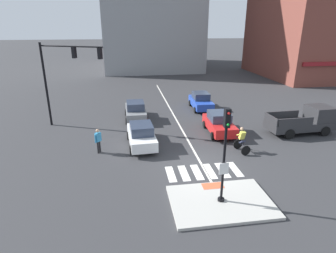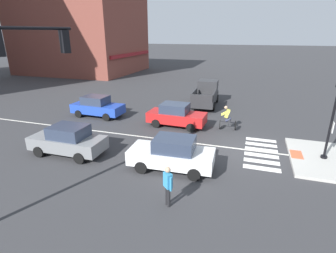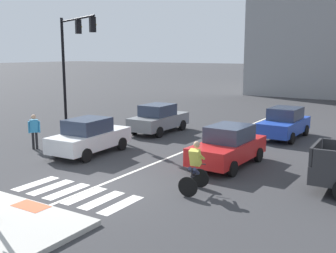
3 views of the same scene
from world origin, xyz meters
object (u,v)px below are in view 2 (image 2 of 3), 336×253
car_red_eastbound_mid (176,115)px  car_blue_eastbound_far (97,106)px  car_white_westbound_near (172,154)px  pickup_truck_charcoal_cross_right (206,94)px  car_grey_westbound_far (68,140)px  pedestrian_at_curb_left (168,183)px  cyclist (227,117)px  signal_pole (335,107)px

car_red_eastbound_mid → car_blue_eastbound_far: 6.66m
car_white_westbound_near → car_blue_eastbound_far: same height
pickup_truck_charcoal_cross_right → car_grey_westbound_far: bearing=157.7°
car_grey_westbound_far → pedestrian_at_curb_left: 7.15m
car_blue_eastbound_far → pickup_truck_charcoal_cross_right: pickup_truck_charcoal_cross_right is taller
car_white_westbound_near → pickup_truck_charcoal_cross_right: pickup_truck_charcoal_cross_right is taller
car_grey_westbound_far → cyclist: 10.29m
pickup_truck_charcoal_cross_right → pedestrian_at_curb_left: (-15.60, -1.34, 0.00)m
car_white_westbound_near → car_red_eastbound_mid: bearing=14.5°
car_red_eastbound_mid → car_grey_westbound_far: same height
signal_pole → car_grey_westbound_far: size_ratio=1.11×
pedestrian_at_curb_left → cyclist: bearing=-7.5°
car_white_westbound_near → car_blue_eastbound_far: (6.42, 8.24, 0.00)m
car_red_eastbound_mid → pickup_truck_charcoal_cross_right: (6.63, -0.96, 0.17)m
signal_pole → cyclist: (3.21, 5.37, -2.02)m
car_red_eastbound_mid → pickup_truck_charcoal_cross_right: size_ratio=0.80×
car_red_eastbound_mid → signal_pole: bearing=-107.6°
car_blue_eastbound_far → pedestrian_at_curb_left: size_ratio=2.48×
signal_pole → car_white_westbound_near: (-3.29, 7.32, -2.08)m
car_grey_westbound_far → pickup_truck_charcoal_cross_right: (12.89, -5.28, 0.17)m
car_grey_westbound_far → pickup_truck_charcoal_cross_right: size_ratio=0.79×
car_red_eastbound_mid → pedestrian_at_curb_left: 9.26m
cyclist → car_grey_westbound_far: bearing=130.3°
signal_pole → car_grey_westbound_far: bearing=104.6°
car_red_eastbound_mid → car_grey_westbound_far: bearing=145.4°
car_blue_eastbound_far → pickup_truck_charcoal_cross_right: 9.90m
signal_pole → car_white_westbound_near: size_ratio=1.09×
cyclist → signal_pole: bearing=-120.8°
signal_pole → cyclist: size_ratio=2.71×
car_red_eastbound_mid → car_grey_westbound_far: size_ratio=1.01×
signal_pole → car_grey_westbound_far: signal_pole is taller
cyclist → car_blue_eastbound_far: bearing=90.4°
signal_pole → car_blue_eastbound_far: (3.13, 15.56, -2.08)m
car_blue_eastbound_far → pickup_truck_charcoal_cross_right: size_ratio=0.80×
car_blue_eastbound_far → cyclist: size_ratio=2.47×
car_blue_eastbound_far → cyclist: bearing=-89.6°
car_blue_eastbound_far → pickup_truck_charcoal_cross_right: bearing=-50.3°
signal_pole → car_blue_eastbound_far: bearing=78.6°
car_white_westbound_near → pickup_truck_charcoal_cross_right: 12.76m
car_red_eastbound_mid → pickup_truck_charcoal_cross_right: pickup_truck_charcoal_cross_right is taller
car_grey_westbound_far → pedestrian_at_curb_left: size_ratio=2.46×
car_red_eastbound_mid → cyclist: bearing=-83.8°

